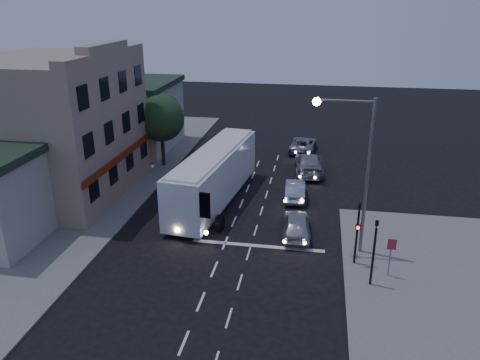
% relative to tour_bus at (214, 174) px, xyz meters
% --- Properties ---
extents(ground, '(120.00, 120.00, 0.00)m').
position_rel_tour_bus_xyz_m(ground, '(1.99, -8.06, -2.12)').
color(ground, black).
extents(sidewalk_far, '(12.00, 50.00, 0.12)m').
position_rel_tour_bus_xyz_m(sidewalk_far, '(-11.01, -0.06, -2.06)').
color(sidewalk_far, slate).
rests_on(sidewalk_far, ground).
extents(road_markings, '(8.00, 30.55, 0.01)m').
position_rel_tour_bus_xyz_m(road_markings, '(3.28, -4.75, -2.12)').
color(road_markings, silver).
rests_on(road_markings, ground).
extents(tour_bus, '(4.15, 13.03, 3.93)m').
position_rel_tour_bus_xyz_m(tour_bus, '(0.00, 0.00, 0.00)').
color(tour_bus, white).
rests_on(tour_bus, ground).
extents(car_suv, '(2.01, 4.38, 1.46)m').
position_rel_tour_bus_xyz_m(car_suv, '(6.19, -4.26, -1.39)').
color(car_suv, '#B0B0BB').
rests_on(car_suv, ground).
extents(car_sedan_a, '(1.63, 4.15, 1.34)m').
position_rel_tour_bus_xyz_m(car_sedan_a, '(5.76, 1.62, -1.45)').
color(car_sedan_a, '#B6B7CA').
rests_on(car_sedan_a, ground).
extents(car_sedan_b, '(2.73, 5.80, 1.64)m').
position_rel_tour_bus_xyz_m(car_sedan_b, '(6.56, 7.38, -1.30)').
color(car_sedan_b, '#9D9DA0').
rests_on(car_sedan_b, ground).
extents(car_sedan_c, '(2.66, 5.16, 1.39)m').
position_rel_tour_bus_xyz_m(car_sedan_c, '(5.83, 13.42, -1.43)').
color(car_sedan_c, '#8E8E9F').
rests_on(car_sedan_c, ground).
extents(traffic_signal_main, '(0.25, 0.35, 4.10)m').
position_rel_tour_bus_xyz_m(traffic_signal_main, '(9.59, -7.28, 0.30)').
color(traffic_signal_main, black).
rests_on(traffic_signal_main, sidewalk_near).
extents(traffic_signal_side, '(0.18, 0.15, 4.10)m').
position_rel_tour_bus_xyz_m(traffic_signal_side, '(10.29, -9.26, 0.30)').
color(traffic_signal_side, black).
rests_on(traffic_signal_side, sidewalk_near).
extents(regulatory_sign, '(0.45, 0.12, 2.20)m').
position_rel_tour_bus_xyz_m(regulatory_sign, '(11.29, -8.29, -0.53)').
color(regulatory_sign, slate).
rests_on(regulatory_sign, sidewalk_near).
extents(streetlight, '(3.32, 0.44, 9.00)m').
position_rel_tour_bus_xyz_m(streetlight, '(9.34, -5.86, 3.61)').
color(streetlight, slate).
rests_on(streetlight, sidewalk_near).
extents(main_building, '(10.12, 12.00, 11.00)m').
position_rel_tour_bus_xyz_m(main_building, '(-11.96, -0.06, 3.04)').
color(main_building, '#9E8869').
rests_on(main_building, sidewalk_far).
extents(low_building_north, '(9.40, 9.40, 6.50)m').
position_rel_tour_bus_xyz_m(low_building_north, '(-11.51, 11.94, 1.27)').
color(low_building_north, '#B7B19B').
rests_on(low_building_north, sidewalk_far).
extents(street_tree, '(4.00, 4.00, 6.20)m').
position_rel_tour_bus_xyz_m(street_tree, '(-6.21, 6.97, 2.38)').
color(street_tree, black).
rests_on(street_tree, sidewalk_far).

